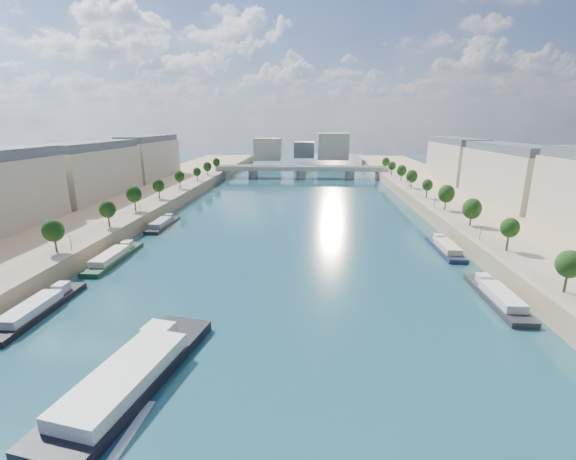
# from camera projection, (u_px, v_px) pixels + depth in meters

# --- Properties ---
(ground) EXTENTS (700.00, 700.00, 0.00)m
(ground) POSITION_uv_depth(u_px,v_px,m) (289.00, 238.00, 122.84)
(ground) COLOR #0D2E3C
(ground) RESTS_ON ground
(quay_left) EXTENTS (44.00, 520.00, 5.00)m
(quay_left) POSITION_uv_depth(u_px,v_px,m) (71.00, 227.00, 126.35)
(quay_left) COLOR #9E8460
(quay_left) RESTS_ON ground
(quay_right) EXTENTS (44.00, 520.00, 5.00)m
(quay_right) POSITION_uv_depth(u_px,v_px,m) (523.00, 234.00, 117.99)
(quay_right) COLOR #9E8460
(quay_right) RESTS_ON ground
(pave_left) EXTENTS (14.00, 520.00, 0.10)m
(pave_left) POSITION_uv_depth(u_px,v_px,m) (114.00, 220.00, 124.79)
(pave_left) COLOR gray
(pave_left) RESTS_ON quay_left
(pave_right) EXTENTS (14.00, 520.00, 0.10)m
(pave_right) POSITION_uv_depth(u_px,v_px,m) (474.00, 226.00, 118.17)
(pave_right) COLOR gray
(pave_right) RESTS_ON quay_right
(trees_left) EXTENTS (4.80, 268.80, 8.26)m
(trees_left) POSITION_uv_depth(u_px,v_px,m) (121.00, 203.00, 125.14)
(trees_left) COLOR #382B1E
(trees_left) RESTS_ON ground
(trees_right) EXTENTS (4.80, 268.80, 8.26)m
(trees_right) POSITION_uv_depth(u_px,v_px,m) (458.00, 202.00, 126.43)
(trees_right) COLOR #382B1E
(trees_right) RESTS_ON ground
(lamps_left) EXTENTS (0.36, 200.36, 4.28)m
(lamps_left) POSITION_uv_depth(u_px,v_px,m) (111.00, 220.00, 114.18)
(lamps_left) COLOR black
(lamps_left) RESTS_ON ground
(lamps_right) EXTENTS (0.36, 200.36, 4.28)m
(lamps_right) POSITION_uv_depth(u_px,v_px,m) (454.00, 213.00, 122.50)
(lamps_right) COLOR black
(lamps_right) RESTS_ON ground
(buildings_left) EXTENTS (16.00, 226.00, 23.20)m
(buildings_left) POSITION_uv_depth(u_px,v_px,m) (49.00, 179.00, 134.88)
(buildings_left) COLOR #B9A88E
(buildings_left) RESTS_ON ground
(buildings_right) EXTENTS (16.00, 226.00, 23.20)m
(buildings_right) POSITION_uv_depth(u_px,v_px,m) (552.00, 184.00, 125.00)
(buildings_right) COLOR #B9A88E
(buildings_right) RESTS_ON ground
(skyline) EXTENTS (79.00, 42.00, 22.00)m
(skyline) POSITION_uv_depth(u_px,v_px,m) (308.00, 148.00, 329.72)
(skyline) COLOR #B9A88E
(skyline) RESTS_ON ground
(bridge) EXTENTS (112.00, 12.00, 8.15)m
(bridge) POSITION_uv_depth(u_px,v_px,m) (301.00, 170.00, 253.93)
(bridge) COLOR #C1B79E
(bridge) RESTS_ON ground
(tour_barge) EXTENTS (14.85, 32.57, 4.27)m
(tour_barge) POSITION_uv_depth(u_px,v_px,m) (132.00, 375.00, 54.23)
(tour_barge) COLOR black
(tour_barge) RESTS_ON ground
(moored_barges_left) EXTENTS (5.00, 152.58, 3.60)m
(moored_barges_left) POSITION_uv_depth(u_px,v_px,m) (31.00, 314.00, 72.39)
(moored_barges_left) COLOR #1C213F
(moored_barges_left) RESTS_ON ground
(moored_barges_right) EXTENTS (5.00, 129.94, 3.60)m
(moored_barges_right) POSITION_uv_depth(u_px,v_px,m) (564.00, 361.00, 58.20)
(moored_barges_right) COLOR black
(moored_barges_right) RESTS_ON ground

